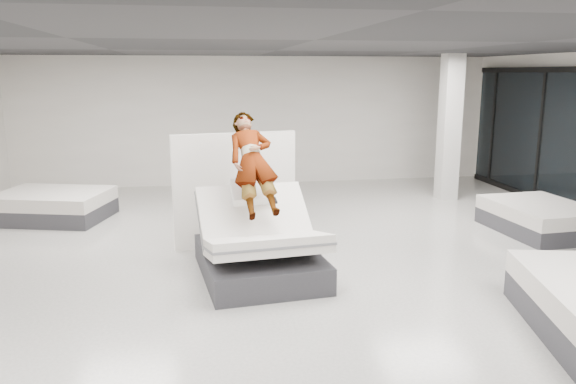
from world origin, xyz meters
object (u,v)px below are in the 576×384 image
Objects in this scene: hero_bed at (259,248)px; person at (253,181)px; flat_bed_right_far at (541,218)px; flat_bed_left_far at (53,206)px; column at (449,128)px; remote at (275,200)px; divider_panel at (236,190)px.

hero_bed is 0.95m from person.
hero_bed is at bearing -165.23° from flat_bed_right_far.
hero_bed is at bearing -45.87° from flat_bed_left_far.
column is (4.75, 3.91, 0.31)m from person.
column reaches higher than remote.
person reaches higher than flat_bed_right_far.
hero_bed is at bearing -90.00° from person.
hero_bed is at bearing -138.12° from column.
column is (-0.48, 2.86, 1.34)m from flat_bed_right_far.
person is 6.16m from column.
flat_bed_left_far is at bearing 135.97° from divider_panel.
column reaches higher than flat_bed_left_far.
divider_panel is 0.64× the size of column.
divider_panel reaches higher than hero_bed.
remote reaches higher than flat_bed_right_far.
column reaches higher than person.
hero_bed is 1.09× the size of divider_panel.
divider_panel is at bearing -151.18° from column.
person is 5.44m from flat_bed_right_far.
column is (4.71, 4.23, 1.20)m from hero_bed.
hero_bed is 5.17m from flat_bed_left_far.
column is at bearing 41.88° from hero_bed.
flat_bed_left_far is (-3.82, 3.71, -0.80)m from remote.
remote is at bearing -136.71° from column.
divider_panel reaches higher than remote.
divider_panel is (-0.21, 1.52, 0.53)m from hero_bed.
person reaches higher than flat_bed_left_far.
column is (8.31, 0.52, 1.33)m from flat_bed_left_far.
flat_bed_right_far is at bearing -80.39° from column.
flat_bed_right_far is 9.10m from flat_bed_left_far.
hero_bed is 5.38m from flat_bed_right_far.
hero_bed is 0.71m from remote.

